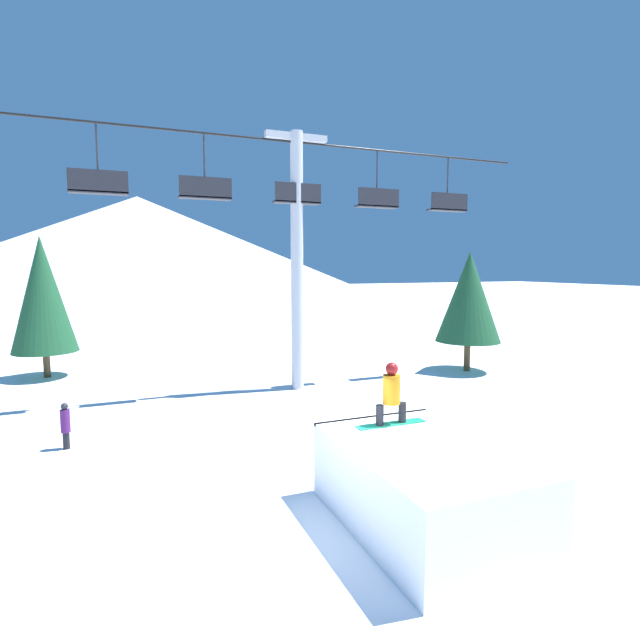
% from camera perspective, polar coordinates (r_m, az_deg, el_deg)
% --- Properties ---
extents(ground_plane, '(220.00, 220.00, 0.00)m').
position_cam_1_polar(ground_plane, '(9.78, 3.33, -22.99)').
color(ground_plane, white).
extents(mountain_ridge, '(76.42, 76.42, 15.68)m').
position_cam_1_polar(mountain_ridge, '(85.75, -20.02, 7.92)').
color(mountain_ridge, silver).
rests_on(mountain_ridge, ground_plane).
extents(snow_ramp, '(2.73, 4.06, 1.51)m').
position_cam_1_polar(snow_ramp, '(9.79, 11.84, -18.12)').
color(snow_ramp, white).
rests_on(snow_ramp, ground_plane).
extents(snowboarder, '(1.52, 0.36, 1.30)m').
position_cam_1_polar(snowboarder, '(10.41, 8.17, -8.36)').
color(snowboarder, '#1E9E6B').
rests_on(snowboarder, snow_ramp).
extents(chairlift, '(20.02, 0.47, 9.73)m').
position_cam_1_polar(chairlift, '(19.11, -2.63, 9.56)').
color(chairlift, '#B2B2B7').
rests_on(chairlift, ground_plane).
extents(pine_tree_near, '(2.89, 2.89, 5.42)m').
position_cam_1_polar(pine_tree_near, '(23.38, 16.66, 2.55)').
color(pine_tree_near, '#4C3823').
rests_on(pine_tree_near, ground_plane).
extents(pine_tree_far, '(2.63, 2.63, 6.03)m').
position_cam_1_polar(pine_tree_far, '(24.11, -29.13, 2.57)').
color(pine_tree_far, '#4C3823').
rests_on(pine_tree_far, ground_plane).
extents(distant_skier, '(0.24, 0.24, 1.23)m').
position_cam_1_polar(distant_skier, '(14.83, -27.09, -10.54)').
color(distant_skier, black).
rests_on(distant_skier, ground_plane).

